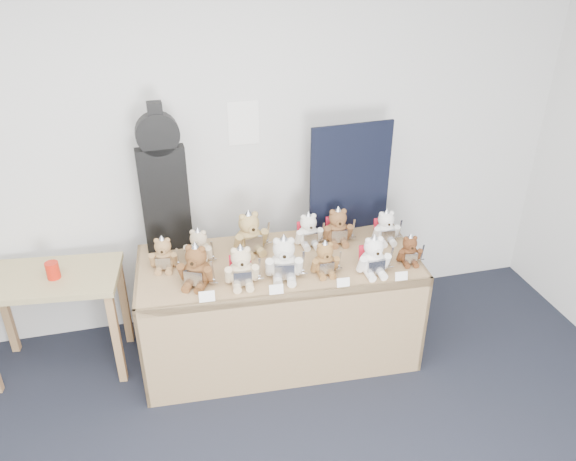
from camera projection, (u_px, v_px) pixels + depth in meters
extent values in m
plane|color=silver|center=(147.00, 154.00, 3.70)|extent=(6.00, 0.00, 6.00)
cube|color=white|center=(243.00, 123.00, 3.76)|extent=(0.21, 0.00, 0.30)
cube|color=#94744B|center=(279.00, 265.00, 3.66)|extent=(1.86, 0.86, 0.06)
cube|color=#94744B|center=(289.00, 343.00, 3.52)|extent=(1.82, 0.13, 0.76)
cube|color=#94744B|center=(144.00, 323.00, 3.69)|extent=(0.06, 0.76, 0.76)
cube|color=#94744B|center=(404.00, 294.00, 3.98)|extent=(0.06, 0.76, 0.76)
cube|color=#92824E|center=(48.00, 279.00, 3.55)|extent=(0.93, 0.58, 0.04)
cube|color=brown|center=(6.00, 311.00, 3.86)|extent=(0.06, 0.06, 0.69)
cube|color=brown|center=(117.00, 339.00, 3.60)|extent=(0.06, 0.06, 0.69)
cube|color=brown|center=(124.00, 301.00, 3.95)|extent=(0.06, 0.06, 0.69)
cube|color=black|center=(165.00, 200.00, 3.63)|extent=(0.31, 0.10, 0.71)
cylinder|color=black|center=(157.00, 134.00, 3.42)|extent=(0.27, 0.10, 0.27)
cube|color=black|center=(155.00, 117.00, 3.36)|extent=(0.09, 0.08, 0.18)
cube|color=black|center=(350.00, 179.00, 3.84)|extent=(0.58, 0.06, 0.78)
cylinder|color=red|center=(53.00, 270.00, 3.50)|extent=(0.08, 0.08, 0.11)
ellipsoid|color=brown|center=(197.00, 273.00, 3.39)|extent=(0.22, 0.21, 0.18)
sphere|color=brown|center=(196.00, 256.00, 3.33)|extent=(0.13, 0.13, 0.13)
cylinder|color=brown|center=(193.00, 262.00, 3.29)|extent=(0.06, 0.05, 0.05)
sphere|color=black|center=(192.00, 264.00, 3.27)|extent=(0.02, 0.02, 0.02)
sphere|color=brown|center=(188.00, 248.00, 3.31)|extent=(0.04, 0.04, 0.04)
sphere|color=brown|center=(202.00, 249.00, 3.30)|extent=(0.04, 0.04, 0.04)
cylinder|color=brown|center=(183.00, 272.00, 3.38)|extent=(0.09, 0.11, 0.13)
cylinder|color=brown|center=(210.00, 275.00, 3.35)|extent=(0.09, 0.11, 0.13)
cylinder|color=brown|center=(188.00, 285.00, 3.36)|extent=(0.10, 0.13, 0.05)
cylinder|color=brown|center=(201.00, 286.00, 3.35)|extent=(0.10, 0.13, 0.05)
cube|color=silver|center=(194.00, 278.00, 3.33)|extent=(0.11, 0.07, 0.10)
cone|color=silver|center=(195.00, 248.00, 3.30)|extent=(0.11, 0.11, 0.08)
cube|color=silver|center=(213.00, 273.00, 3.32)|extent=(0.03, 0.05, 0.19)
cube|color=silver|center=(214.00, 283.00, 3.36)|extent=(0.05, 0.03, 0.01)
ellipsoid|color=beige|center=(242.00, 273.00, 3.39)|extent=(0.18, 0.15, 0.17)
sphere|color=beige|center=(241.00, 257.00, 3.34)|extent=(0.12, 0.12, 0.12)
cylinder|color=beige|center=(242.00, 263.00, 3.30)|extent=(0.05, 0.03, 0.05)
sphere|color=black|center=(242.00, 265.00, 3.28)|extent=(0.02, 0.02, 0.02)
sphere|color=beige|center=(234.00, 251.00, 3.31)|extent=(0.04, 0.04, 0.04)
sphere|color=beige|center=(247.00, 250.00, 3.32)|extent=(0.04, 0.04, 0.04)
cylinder|color=beige|center=(229.00, 275.00, 3.36)|extent=(0.05, 0.10, 0.13)
cylinder|color=beige|center=(255.00, 272.00, 3.38)|extent=(0.05, 0.10, 0.13)
cylinder|color=beige|center=(237.00, 286.00, 3.36)|extent=(0.06, 0.11, 0.05)
cylinder|color=beige|center=(249.00, 284.00, 3.37)|extent=(0.06, 0.11, 0.05)
cube|color=silver|center=(243.00, 278.00, 3.33)|extent=(0.11, 0.03, 0.09)
cone|color=silver|center=(240.00, 250.00, 3.31)|extent=(0.10, 0.10, 0.08)
cube|color=silver|center=(259.00, 270.00, 3.36)|extent=(0.02, 0.04, 0.18)
cube|color=silver|center=(260.00, 279.00, 3.40)|extent=(0.05, 0.01, 0.01)
cube|color=red|center=(240.00, 266.00, 3.44)|extent=(0.14, 0.04, 0.15)
ellipsoid|color=silver|center=(284.00, 266.00, 3.45)|extent=(0.21, 0.19, 0.19)
sphere|color=silver|center=(284.00, 249.00, 3.39)|extent=(0.14, 0.14, 0.14)
cylinder|color=silver|center=(284.00, 255.00, 3.34)|extent=(0.06, 0.04, 0.06)
sphere|color=black|center=(284.00, 257.00, 3.32)|extent=(0.02, 0.02, 0.02)
sphere|color=silver|center=(276.00, 241.00, 3.36)|extent=(0.04, 0.04, 0.04)
sphere|color=silver|center=(291.00, 241.00, 3.36)|extent=(0.04, 0.04, 0.04)
cylinder|color=silver|center=(270.00, 267.00, 3.42)|extent=(0.07, 0.11, 0.14)
cylinder|color=silver|center=(298.00, 266.00, 3.43)|extent=(0.07, 0.11, 0.14)
cylinder|color=silver|center=(278.00, 279.00, 3.41)|extent=(0.08, 0.13, 0.06)
cylinder|color=silver|center=(291.00, 279.00, 3.42)|extent=(0.08, 0.13, 0.06)
cube|color=silver|center=(284.00, 272.00, 3.38)|extent=(0.12, 0.04, 0.10)
cone|color=silver|center=(284.00, 240.00, 3.36)|extent=(0.12, 0.12, 0.09)
cube|color=silver|center=(303.00, 263.00, 3.40)|extent=(0.02, 0.05, 0.19)
cube|color=silver|center=(303.00, 274.00, 3.44)|extent=(0.06, 0.02, 0.01)
ellipsoid|color=brown|center=(324.00, 264.00, 3.50)|extent=(0.15, 0.13, 0.14)
sphere|color=brown|center=(325.00, 251.00, 3.46)|extent=(0.10, 0.10, 0.10)
cylinder|color=brown|center=(327.00, 256.00, 3.42)|extent=(0.04, 0.02, 0.04)
sphere|color=black|center=(327.00, 257.00, 3.41)|extent=(0.02, 0.02, 0.02)
sphere|color=brown|center=(320.00, 246.00, 3.43)|extent=(0.03, 0.03, 0.03)
sphere|color=brown|center=(330.00, 244.00, 3.44)|extent=(0.03, 0.03, 0.03)
cylinder|color=brown|center=(315.00, 266.00, 3.47)|extent=(0.04, 0.08, 0.11)
cylinder|color=brown|center=(336.00, 263.00, 3.50)|extent=(0.04, 0.08, 0.11)
cylinder|color=brown|center=(321.00, 274.00, 3.47)|extent=(0.05, 0.09, 0.04)
cylinder|color=brown|center=(331.00, 273.00, 3.48)|extent=(0.05, 0.09, 0.04)
cube|color=silver|center=(327.00, 268.00, 3.45)|extent=(0.09, 0.02, 0.08)
cone|color=silver|center=(325.00, 245.00, 3.43)|extent=(0.09, 0.09, 0.07)
cube|color=silver|center=(340.00, 261.00, 3.48)|extent=(0.01, 0.04, 0.15)
cube|color=silver|center=(339.00, 269.00, 3.51)|extent=(0.04, 0.01, 0.01)
ellipsoid|color=white|center=(372.00, 262.00, 3.50)|extent=(0.17, 0.14, 0.17)
sphere|color=white|center=(374.00, 247.00, 3.44)|extent=(0.12, 0.12, 0.12)
cylinder|color=white|center=(377.00, 252.00, 3.40)|extent=(0.05, 0.03, 0.05)
sphere|color=black|center=(378.00, 254.00, 3.39)|extent=(0.02, 0.02, 0.02)
sphere|color=white|center=(368.00, 241.00, 3.41)|extent=(0.04, 0.04, 0.04)
sphere|color=white|center=(380.00, 239.00, 3.43)|extent=(0.04, 0.04, 0.04)
cylinder|color=white|center=(362.00, 264.00, 3.46)|extent=(0.05, 0.09, 0.13)
cylinder|color=white|center=(386.00, 261.00, 3.49)|extent=(0.05, 0.09, 0.13)
cylinder|color=white|center=(370.00, 274.00, 3.46)|extent=(0.05, 0.11, 0.05)
cylinder|color=white|center=(381.00, 273.00, 3.48)|extent=(0.05, 0.11, 0.05)
cube|color=silver|center=(376.00, 267.00, 3.44)|extent=(0.11, 0.02, 0.09)
cone|color=silver|center=(374.00, 239.00, 3.42)|extent=(0.10, 0.10, 0.08)
cube|color=silver|center=(391.00, 258.00, 3.48)|extent=(0.01, 0.04, 0.18)
cube|color=silver|center=(390.00, 267.00, 3.51)|extent=(0.05, 0.01, 0.01)
cube|color=red|center=(369.00, 255.00, 3.55)|extent=(0.13, 0.03, 0.15)
ellipsoid|color=#55311D|center=(409.00, 255.00, 3.61)|extent=(0.14, 0.12, 0.13)
sphere|color=#55311D|center=(410.00, 243.00, 3.57)|extent=(0.09, 0.09, 0.09)
cylinder|color=#55311D|center=(412.00, 247.00, 3.54)|extent=(0.04, 0.03, 0.04)
sphere|color=black|center=(412.00, 248.00, 3.53)|extent=(0.01, 0.01, 0.01)
sphere|color=#55311D|center=(406.00, 239.00, 3.55)|extent=(0.03, 0.03, 0.03)
sphere|color=#55311D|center=(415.00, 238.00, 3.56)|extent=(0.03, 0.03, 0.03)
cylinder|color=#55311D|center=(400.00, 256.00, 3.59)|extent=(0.04, 0.07, 0.10)
cylinder|color=#55311D|center=(419.00, 254.00, 3.60)|extent=(0.04, 0.07, 0.10)
cylinder|color=#55311D|center=(406.00, 263.00, 3.59)|extent=(0.05, 0.09, 0.04)
cylinder|color=#55311D|center=(414.00, 263.00, 3.59)|extent=(0.05, 0.09, 0.04)
cube|color=silver|center=(411.00, 258.00, 3.57)|extent=(0.08, 0.02, 0.07)
cone|color=silver|center=(411.00, 238.00, 3.55)|extent=(0.08, 0.08, 0.06)
cube|color=silver|center=(422.00, 253.00, 3.59)|extent=(0.01, 0.03, 0.13)
cube|color=silver|center=(421.00, 259.00, 3.61)|extent=(0.04, 0.01, 0.01)
ellipsoid|color=#C3B08E|center=(200.00, 252.00, 3.62)|extent=(0.18, 0.17, 0.15)
sphere|color=#C3B08E|center=(198.00, 238.00, 3.57)|extent=(0.11, 0.11, 0.11)
cylinder|color=#C3B08E|center=(197.00, 243.00, 3.54)|extent=(0.05, 0.04, 0.05)
sphere|color=black|center=(196.00, 244.00, 3.52)|extent=(0.02, 0.02, 0.02)
sphere|color=#C3B08E|center=(192.00, 232.00, 3.56)|extent=(0.04, 0.04, 0.04)
sphere|color=#C3B08E|center=(203.00, 233.00, 3.55)|extent=(0.04, 0.04, 0.04)
cylinder|color=#C3B08E|center=(188.00, 252.00, 3.61)|extent=(0.07, 0.09, 0.11)
cylinder|color=#C3B08E|center=(210.00, 253.00, 3.60)|extent=(0.07, 0.09, 0.11)
cylinder|color=#C3B08E|center=(193.00, 261.00, 3.60)|extent=(0.08, 0.11, 0.05)
cylinder|color=#C3B08E|center=(203.00, 262.00, 3.59)|extent=(0.08, 0.11, 0.05)
cube|color=silver|center=(197.00, 256.00, 3.57)|extent=(0.10, 0.05, 0.08)
cone|color=silver|center=(198.00, 232.00, 3.55)|extent=(0.09, 0.09, 0.07)
cube|color=silver|center=(213.00, 251.00, 3.57)|extent=(0.02, 0.04, 0.16)
cube|color=silver|center=(213.00, 259.00, 3.60)|extent=(0.04, 0.02, 0.01)
ellipsoid|color=tan|center=(249.00, 240.00, 3.73)|extent=(0.22, 0.19, 0.19)
sphere|color=tan|center=(249.00, 223.00, 3.67)|extent=(0.14, 0.14, 0.14)
cylinder|color=tan|center=(252.00, 228.00, 3.63)|extent=(0.06, 0.04, 0.06)
sphere|color=black|center=(254.00, 230.00, 3.61)|extent=(0.02, 0.02, 0.02)
sphere|color=tan|center=(242.00, 217.00, 3.62)|extent=(0.04, 0.04, 0.04)
sphere|color=tan|center=(255.00, 214.00, 3.66)|extent=(0.04, 0.04, 0.04)
cylinder|color=tan|center=(238.00, 243.00, 3.67)|extent=(0.07, 0.11, 0.14)
cylinder|color=tan|center=(263.00, 237.00, 3.74)|extent=(0.07, 0.11, 0.14)
cylinder|color=tan|center=(248.00, 253.00, 3.69)|extent=(0.08, 0.13, 0.06)
cylinder|color=tan|center=(259.00, 250.00, 3.72)|extent=(0.08, 0.13, 0.06)
cube|color=silver|center=(254.00, 244.00, 3.67)|extent=(0.12, 0.04, 0.10)
cone|color=silver|center=(249.00, 215.00, 3.64)|extent=(0.12, 0.12, 0.09)
cube|color=silver|center=(268.00, 234.00, 3.72)|extent=(0.02, 0.05, 0.20)
cube|color=silver|center=(268.00, 243.00, 3.76)|extent=(0.06, 0.02, 0.01)
ellipsoid|color=white|center=(308.00, 236.00, 3.81)|extent=(0.16, 0.13, 0.15)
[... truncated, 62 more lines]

